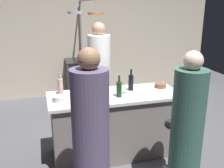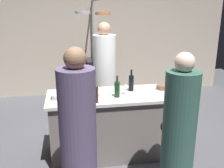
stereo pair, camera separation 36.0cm
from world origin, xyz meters
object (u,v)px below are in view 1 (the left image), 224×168
object	(u,v)px
bar_stool_left	(85,159)
guest_left	(91,141)
wine_bottle_red	(119,89)
mixing_bowl_wooden	(160,85)
wine_bottle_rose	(60,86)
wine_glass_by_chef	(102,89)
chef	(100,79)
mixing_bowl_steel	(59,99)
wine_bottle_dark	(131,82)
guest_right	(187,132)
stove_range	(84,79)
bar_stool_right	(174,145)
wine_glass_near_left_guest	(126,86)
pepper_mill	(100,95)

from	to	relation	value
bar_stool_left	guest_left	xyz separation A→B (m)	(0.01, -0.35, 0.42)
wine_bottle_red	mixing_bowl_wooden	world-z (taller)	wine_bottle_red
wine_bottle_rose	wine_glass_by_chef	world-z (taller)	wine_bottle_rose
wine_bottle_red	wine_bottle_rose	distance (m)	0.79
chef	wine_glass_by_chef	distance (m)	1.09
wine_bottle_red	mixing_bowl_steel	world-z (taller)	wine_bottle_red
wine_bottle_dark	mixing_bowl_wooden	distance (m)	0.46
bar_stool_left	mixing_bowl_wooden	distance (m)	1.56
guest_right	mixing_bowl_steel	xyz separation A→B (m)	(-1.26, 0.94, 0.17)
wine_bottle_red	wine_bottle_dark	world-z (taller)	wine_bottle_dark
wine_bottle_red	wine_bottle_dark	distance (m)	0.33
bar_stool_left	wine_bottle_dark	bearing A→B (deg)	42.09
bar_stool_left	stove_range	bearing A→B (deg)	79.99
guest_right	bar_stool_right	bearing A→B (deg)	77.42
chef	guest_left	distance (m)	2.04
wine_bottle_red	wine_bottle_rose	size ratio (longest dim) A/B	0.96
wine_bottle_red	wine_bottle_dark	size ratio (longest dim) A/B	0.95
guest_right	wine_bottle_rose	bearing A→B (deg)	135.23
wine_bottle_dark	guest_left	bearing A→B (deg)	-126.47
bar_stool_right	mixing_bowl_wooden	world-z (taller)	mixing_bowl_wooden
bar_stool_left	wine_glass_near_left_guest	bearing A→B (deg)	41.27
guest_left	wine_bottle_dark	size ratio (longest dim) A/B	5.60
guest_left	wine_glass_by_chef	bearing A→B (deg)	69.95
bar_stool_right	pepper_mill	distance (m)	1.12
stove_range	wine_glass_near_left_guest	world-z (taller)	wine_glass_near_left_guest
pepper_mill	wine_glass_near_left_guest	distance (m)	0.49
pepper_mill	wine_bottle_dark	distance (m)	0.65
wine_bottle_rose	wine_glass_near_left_guest	xyz separation A→B (m)	(0.86, -0.21, -0.01)
bar_stool_right	guest_left	distance (m)	1.24
stove_range	wine_glass_by_chef	xyz separation A→B (m)	(-0.20, -2.51, 0.56)
pepper_mill	wine_glass_by_chef	distance (m)	0.23
wine_glass_near_left_guest	chef	bearing A→B (deg)	97.50
bar_stool_right	mixing_bowl_steel	size ratio (longest dim) A/B	4.53
bar_stool_left	wine_bottle_dark	distance (m)	1.26
guest_right	wine_bottle_rose	distance (m)	1.72
wine_bottle_rose	mixing_bowl_steel	xyz separation A→B (m)	(-0.05, -0.26, -0.08)
bar_stool_left	wine_bottle_dark	world-z (taller)	wine_bottle_dark
guest_right	wine_bottle_rose	world-z (taller)	guest_right
bar_stool_right	mixing_bowl_wooden	bearing A→B (deg)	79.41
wine_bottle_red	wine_glass_near_left_guest	world-z (taller)	wine_bottle_red
bar_stool_left	wine_bottle_red	distance (m)	0.99
stove_range	mixing_bowl_steel	world-z (taller)	mixing_bowl_steel
wine_glass_near_left_guest	mixing_bowl_steel	size ratio (longest dim) A/B	0.97
stove_range	guest_right	bearing A→B (deg)	-81.72
wine_bottle_red	stove_range	bearing A→B (deg)	90.48
wine_bottle_red	mixing_bowl_steel	distance (m)	0.78
bar_stool_left	guest_left	distance (m)	0.54
pepper_mill	wine_bottle_red	distance (m)	0.33
wine_glass_by_chef	wine_glass_near_left_guest	world-z (taller)	same
wine_bottle_rose	mixing_bowl_wooden	xyz separation A→B (m)	(1.43, -0.10, -0.08)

